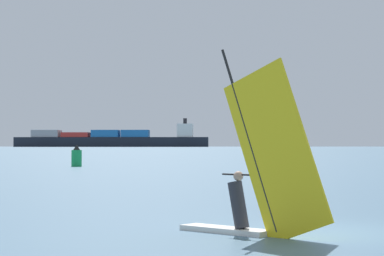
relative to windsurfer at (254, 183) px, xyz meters
name	(u,v)px	position (x,y,z in m)	size (l,w,h in m)	color
ground_plane	(331,232)	(1.83, 0.68, -1.12)	(4000.00, 4000.00, 0.00)	#476B84
windsurfer	(254,183)	(0.00, 0.00, 0.00)	(3.07, 2.89, 4.28)	white
cargo_ship	(112,139)	(-68.28, 802.54, 7.07)	(210.57, 38.15, 30.92)	black
distant_headland	(328,137)	(306.84, 1469.82, 16.16)	(723.62, 289.04, 34.58)	#60665B
channel_buoy	(77,157)	(-10.57, 52.59, -0.23)	(0.94, 0.94, 2.00)	#19994C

